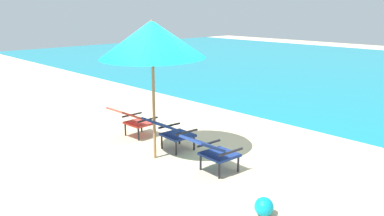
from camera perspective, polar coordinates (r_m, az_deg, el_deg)
ground_plane at (r=10.21m, az=14.41°, el=-0.77°), size 40.00×40.00×0.00m
lounge_chair_left at (r=8.04m, az=-8.53°, el=-1.52°), size 0.57×0.89×0.68m
lounge_chair_center at (r=7.21m, az=-3.17°, el=-3.24°), size 0.59×0.90×0.68m
lounge_chair_right at (r=6.26m, az=2.84°, el=-6.01°), size 0.59×0.91×0.68m
beach_umbrella_center at (r=6.60m, az=-5.77°, el=9.83°), size 2.19×2.20×2.40m
beach_ball at (r=5.24m, az=10.32°, el=-13.81°), size 0.25×0.25×0.25m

